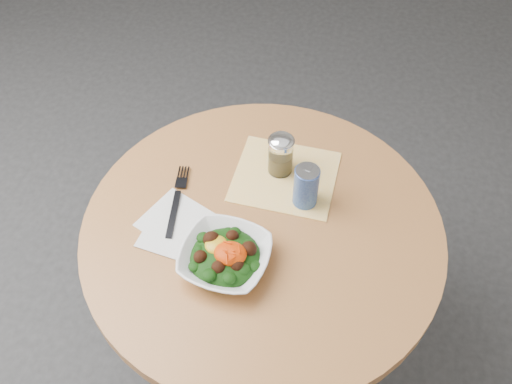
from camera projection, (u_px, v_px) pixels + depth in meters
ground at (261, 352)px, 1.99m from camera, size 6.00×6.00×0.00m
table at (262, 268)px, 1.56m from camera, size 0.90×0.90×0.75m
cloth_napkin at (285, 176)px, 1.51m from camera, size 0.28×0.26×0.00m
paper_napkins at (175, 226)px, 1.41m from camera, size 0.20×0.22×0.00m
salad_bowl at (225, 257)px, 1.32m from camera, size 0.23×0.23×0.08m
fork at (177, 198)px, 1.46m from camera, size 0.05×0.24×0.00m
spice_shaker at (281, 154)px, 1.48m from camera, size 0.07×0.07×0.12m
beverage_can at (306, 186)px, 1.41m from camera, size 0.06×0.06×0.12m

